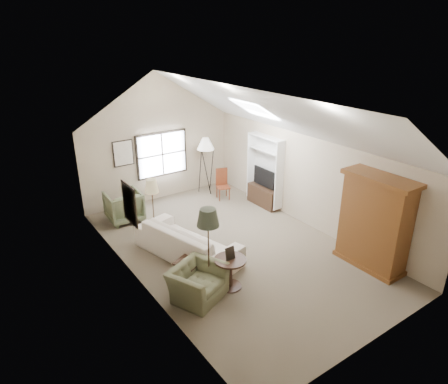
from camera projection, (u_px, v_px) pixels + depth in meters
room_shell at (234, 122)px, 8.81m from camera, size 5.01×8.01×4.00m
window at (162, 154)px, 12.54m from camera, size 1.72×0.08×1.42m
skylight at (255, 109)px, 10.17m from camera, size 0.80×1.20×0.52m
wall_art at (126, 177)px, 9.86m from camera, size 1.97×3.71×0.88m
armoire at (375, 222)px, 8.95m from camera, size 0.60×1.50×2.20m
tv_alcove at (265, 170)px, 12.04m from camera, size 0.32×1.30×2.10m
media_console at (263, 196)px, 12.36m from camera, size 0.34×1.18×0.60m
tv_panel at (264, 177)px, 12.12m from camera, size 0.05×0.90×0.55m
sofa at (188, 241)px, 9.57m from camera, size 1.74×2.91×0.80m
armchair_near at (198, 283)px, 8.11m from camera, size 1.34×1.27×0.69m
armchair_far at (124, 206)px, 11.34m from camera, size 0.98×1.01×0.87m
coffee_table at (194, 266)px, 8.87m from camera, size 1.05×0.84×0.47m
bowl at (194, 256)px, 8.77m from camera, size 0.29×0.29×0.05m
side_table at (230, 273)px, 8.43m from camera, size 0.84×0.84×0.68m
side_chair at (223, 184)px, 12.75m from camera, size 0.49×0.49×0.99m
tripod_lamp at (206, 165)px, 13.10m from camera, size 0.71×0.71×1.91m
dark_lamp at (209, 250)px, 8.14m from camera, size 0.56×0.56×1.90m
tan_lamp at (153, 210)px, 10.15m from camera, size 0.42×0.42×1.71m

